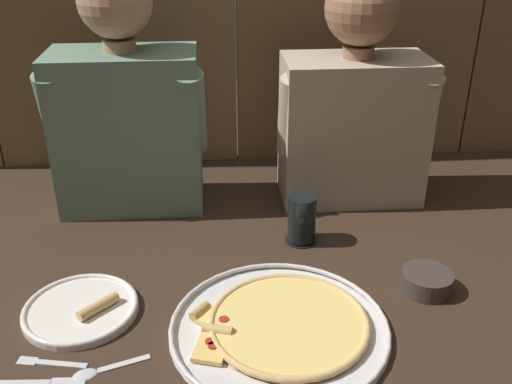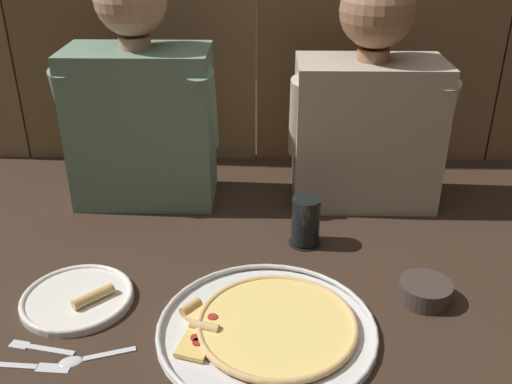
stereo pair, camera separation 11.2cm
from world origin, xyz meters
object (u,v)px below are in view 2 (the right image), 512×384
object	(u,v)px
diner_left	(140,98)
diner_right	(369,102)
dinner_plate	(78,298)
dipping_bowl	(425,290)
pizza_tray	(270,327)
drinking_glass	(306,222)

from	to	relation	value
diner_left	diner_right	bearing A→B (deg)	0.04
dinner_plate	dipping_bowl	distance (m)	0.72
diner_left	diner_right	xyz separation A→B (m)	(0.59, 0.00, -0.01)
pizza_tray	dinner_plate	world-z (taller)	dinner_plate
pizza_tray	drinking_glass	distance (m)	0.34
pizza_tray	drinking_glass	bearing A→B (deg)	75.03
drinking_glass	dipping_bowl	bearing A→B (deg)	-42.60
diner_left	dipping_bowl	bearing A→B (deg)	-34.59
pizza_tray	diner_left	xyz separation A→B (m)	(-0.34, 0.56, 0.28)
pizza_tray	dipping_bowl	bearing A→B (deg)	17.83
dinner_plate	drinking_glass	distance (m)	0.54
diner_left	pizza_tray	bearing A→B (deg)	-58.85
drinking_glass	diner_left	world-z (taller)	diner_left
pizza_tray	dipping_bowl	size ratio (longest dim) A/B	3.92
pizza_tray	dipping_bowl	distance (m)	0.34
diner_left	drinking_glass	bearing A→B (deg)	-29.30
pizza_tray	drinking_glass	world-z (taller)	drinking_glass
drinking_glass	dipping_bowl	xyz separation A→B (m)	(0.24, -0.22, -0.04)
dinner_plate	diner_right	size ratio (longest dim) A/B	0.38
pizza_tray	diner_right	world-z (taller)	diner_right
pizza_tray	dinner_plate	xyz separation A→B (m)	(-0.40, 0.08, -0.00)
dipping_bowl	pizza_tray	bearing A→B (deg)	-162.17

